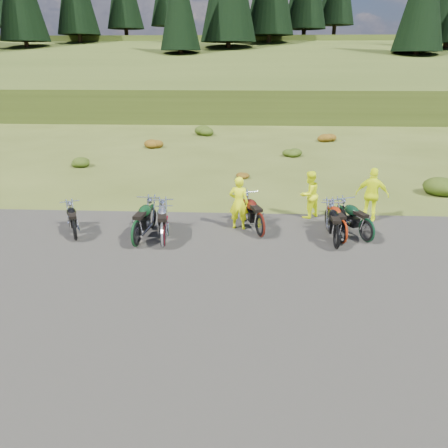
# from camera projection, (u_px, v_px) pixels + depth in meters

# --- Properties ---
(ground) EXTENTS (300.00, 300.00, 0.00)m
(ground) POSITION_uv_depth(u_px,v_px,m) (250.00, 260.00, 12.43)
(ground) COLOR #3B4717
(ground) RESTS_ON ground
(gravel_pad) EXTENTS (20.00, 12.00, 0.04)m
(gravel_pad) POSITION_uv_depth(u_px,v_px,m) (251.00, 296.00, 10.56)
(gravel_pad) COLOR black
(gravel_pad) RESTS_ON ground
(hill_slope) EXTENTS (300.00, 45.97, 9.37)m
(hill_slope) POSITION_uv_depth(u_px,v_px,m) (248.00, 102.00, 59.17)
(hill_slope) COLOR #364316
(hill_slope) RESTS_ON ground
(hill_plateau) EXTENTS (300.00, 90.00, 9.17)m
(hill_plateau) POSITION_uv_depth(u_px,v_px,m) (248.00, 82.00, 115.27)
(hill_plateau) COLOR #364316
(hill_plateau) RESTS_ON ground
(shrub_1) EXTENTS (1.03, 1.03, 0.61)m
(shrub_1) POSITION_uv_depth(u_px,v_px,m) (79.00, 161.00, 23.32)
(shrub_1) COLOR #24380E
(shrub_1) RESTS_ON ground
(shrub_2) EXTENTS (1.30, 1.30, 0.77)m
(shrub_2) POSITION_uv_depth(u_px,v_px,m) (153.00, 142.00, 28.11)
(shrub_2) COLOR brown
(shrub_2) RESTS_ON ground
(shrub_3) EXTENTS (1.56, 1.56, 0.92)m
(shrub_3) POSITION_uv_depth(u_px,v_px,m) (205.00, 129.00, 32.90)
(shrub_3) COLOR #24380E
(shrub_3) RESTS_ON ground
(shrub_4) EXTENTS (0.77, 0.77, 0.45)m
(shrub_4) POSITION_uv_depth(u_px,v_px,m) (241.00, 174.00, 20.97)
(shrub_4) COLOR brown
(shrub_4) RESTS_ON ground
(shrub_5) EXTENTS (1.03, 1.03, 0.61)m
(shrub_5) POSITION_uv_depth(u_px,v_px,m) (292.00, 151.00, 25.76)
(shrub_5) COLOR #24380E
(shrub_5) RESTS_ON ground
(shrub_6) EXTENTS (1.30, 1.30, 0.77)m
(shrub_6) POSITION_uv_depth(u_px,v_px,m) (326.00, 136.00, 30.55)
(shrub_6) COLOR brown
(shrub_6) RESTS_ON ground
(shrub_7) EXTENTS (1.56, 1.56, 0.92)m
(shrub_7) POSITION_uv_depth(u_px,v_px,m) (445.00, 183.00, 18.51)
(shrub_7) COLOR #24380E
(shrub_7) RESTS_ON ground
(motorcycle_0) EXTENTS (1.40, 2.01, 1.00)m
(motorcycle_0) POSITION_uv_depth(u_px,v_px,m) (76.00, 241.00, 13.75)
(motorcycle_0) COLOR black
(motorcycle_0) RESTS_ON ground
(motorcycle_1) EXTENTS (0.92, 1.94, 0.98)m
(motorcycle_1) POSITION_uv_depth(u_px,v_px,m) (164.00, 247.00, 13.32)
(motorcycle_1) COLOR maroon
(motorcycle_1) RESTS_ON ground
(motorcycle_2) EXTENTS (0.99, 2.37, 1.21)m
(motorcycle_2) POSITION_uv_depth(u_px,v_px,m) (137.00, 247.00, 13.31)
(motorcycle_2) COLOR #0E3316
(motorcycle_2) RESTS_ON ground
(motorcycle_3) EXTENTS (1.08, 2.31, 1.16)m
(motorcycle_3) POSITION_uv_depth(u_px,v_px,m) (163.00, 248.00, 13.24)
(motorcycle_3) COLOR #B1B0B5
(motorcycle_3) RESTS_ON ground
(motorcycle_4) EXTENTS (1.45, 2.36, 1.17)m
(motorcycle_4) POSITION_uv_depth(u_px,v_px,m) (260.00, 237.00, 14.03)
(motorcycle_4) COLOR #45110B
(motorcycle_4) RESTS_ON ground
(motorcycle_5) EXTENTS (0.74, 2.13, 1.11)m
(motorcycle_5) POSITION_uv_depth(u_px,v_px,m) (336.00, 249.00, 13.14)
(motorcycle_5) COLOR black
(motorcycle_5) RESTS_ON ground
(motorcycle_6) EXTENTS (0.97, 2.14, 1.08)m
(motorcycle_6) POSITION_uv_depth(u_px,v_px,m) (342.00, 244.00, 13.55)
(motorcycle_6) COLOR maroon
(motorcycle_6) RESTS_ON ground
(motorcycle_7) EXTENTS (1.49, 2.24, 1.12)m
(motorcycle_7) POSITION_uv_depth(u_px,v_px,m) (365.00, 242.00, 13.65)
(motorcycle_7) COLOR black
(motorcycle_7) RESTS_ON ground
(person_middle) EXTENTS (0.71, 0.53, 1.79)m
(person_middle) POSITION_uv_depth(u_px,v_px,m) (239.00, 204.00, 14.42)
(person_middle) COLOR #DAEC0C
(person_middle) RESTS_ON ground
(person_right_a) EXTENTS (1.04, 1.02, 1.69)m
(person_right_a) POSITION_uv_depth(u_px,v_px,m) (309.00, 195.00, 15.49)
(person_right_a) COLOR #DAEC0C
(person_right_a) RESTS_ON ground
(person_right_b) EXTENTS (1.19, 0.80, 1.89)m
(person_right_b) POSITION_uv_depth(u_px,v_px,m) (372.00, 195.00, 15.14)
(person_right_b) COLOR #DAEC0C
(person_right_b) RESTS_ON ground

